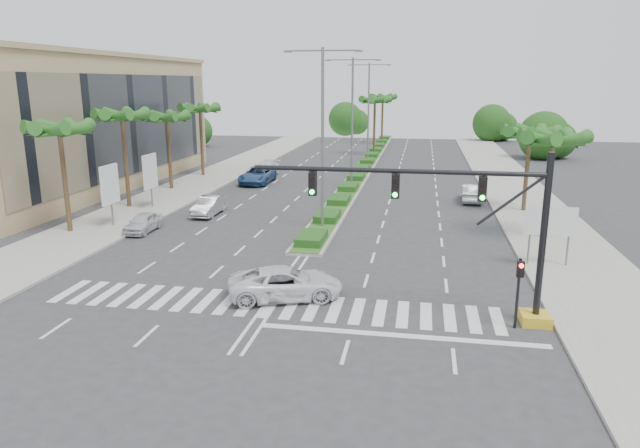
# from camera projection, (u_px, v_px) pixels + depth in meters

# --- Properties ---
(ground) EXTENTS (160.00, 160.00, 0.00)m
(ground) POSITION_uv_depth(u_px,v_px,m) (270.00, 305.00, 25.89)
(ground) COLOR #333335
(ground) RESTS_ON ground
(footpath_right) EXTENTS (6.00, 120.00, 0.15)m
(footpath_right) POSITION_uv_depth(u_px,v_px,m) (537.00, 217.00, 42.38)
(footpath_right) COLOR gray
(footpath_right) RESTS_ON ground
(footpath_left) EXTENTS (6.00, 120.00, 0.15)m
(footpath_left) POSITION_uv_depth(u_px,v_px,m) (156.00, 202.00, 47.57)
(footpath_left) COLOR gray
(footpath_left) RESTS_ON ground
(median) EXTENTS (2.20, 75.00, 0.20)m
(median) POSITION_uv_depth(u_px,v_px,m) (367.00, 165.00, 68.84)
(median) COLOR gray
(median) RESTS_ON ground
(median_grass) EXTENTS (1.80, 75.00, 0.04)m
(median_grass) POSITION_uv_depth(u_px,v_px,m) (367.00, 164.00, 68.81)
(median_grass) COLOR #2B5A1F
(median_grass) RESTS_ON median
(building) EXTENTS (12.00, 36.00, 12.00)m
(building) POSITION_uv_depth(u_px,v_px,m) (73.00, 124.00, 53.70)
(building) COLOR tan
(building) RESTS_ON ground
(signal_gantry) EXTENTS (12.60, 1.20, 7.20)m
(signal_gantry) POSITION_uv_depth(u_px,v_px,m) (486.00, 242.00, 23.47)
(signal_gantry) COLOR gold
(signal_gantry) RESTS_ON ground
(pedestrian_signal) EXTENTS (0.28, 0.36, 3.00)m
(pedestrian_signal) POSITION_uv_depth(u_px,v_px,m) (519.00, 282.00, 22.94)
(pedestrian_signal) COLOR black
(pedestrian_signal) RESTS_ON ground
(direction_sign) EXTENTS (2.70, 0.11, 3.40)m
(direction_sign) POSITION_uv_depth(u_px,v_px,m) (550.00, 224.00, 30.62)
(direction_sign) COLOR slate
(direction_sign) RESTS_ON ground
(billboard_near) EXTENTS (0.18, 2.10, 4.35)m
(billboard_near) POSITION_uv_depth(u_px,v_px,m) (110.00, 185.00, 39.11)
(billboard_near) COLOR slate
(billboard_near) RESTS_ON ground
(billboard_far) EXTENTS (0.18, 2.10, 4.35)m
(billboard_far) POSITION_uv_depth(u_px,v_px,m) (150.00, 172.00, 44.84)
(billboard_far) COLOR slate
(billboard_far) RESTS_ON ground
(palm_left_near) EXTENTS (4.57, 4.68, 7.55)m
(palm_left_near) POSITION_uv_depth(u_px,v_px,m) (60.00, 132.00, 36.63)
(palm_left_near) COLOR brown
(palm_left_near) RESTS_ON ground
(palm_left_mid) EXTENTS (4.57, 4.68, 7.95)m
(palm_left_mid) POSITION_uv_depth(u_px,v_px,m) (122.00, 119.00, 44.18)
(palm_left_mid) COLOR brown
(palm_left_mid) RESTS_ON ground
(palm_left_far) EXTENTS (4.57, 4.68, 7.35)m
(palm_left_far) POSITION_uv_depth(u_px,v_px,m) (167.00, 120.00, 51.96)
(palm_left_far) COLOR brown
(palm_left_far) RESTS_ON ground
(palm_left_end) EXTENTS (4.57, 4.68, 7.75)m
(palm_left_end) POSITION_uv_depth(u_px,v_px,m) (200.00, 111.00, 59.51)
(palm_left_end) COLOR brown
(palm_left_end) RESTS_ON ground
(palm_right_near) EXTENTS (4.57, 4.68, 7.05)m
(palm_right_near) POSITION_uv_depth(u_px,v_px,m) (553.00, 142.00, 35.28)
(palm_right_near) COLOR brown
(palm_right_near) RESTS_ON ground
(palm_right_far) EXTENTS (4.57, 4.68, 6.75)m
(palm_right_far) POSITION_uv_depth(u_px,v_px,m) (530.00, 136.00, 42.99)
(palm_right_far) COLOR brown
(palm_right_far) RESTS_ON ground
(palm_median_a) EXTENTS (4.57, 4.68, 8.05)m
(palm_median_a) POSITION_uv_depth(u_px,v_px,m) (375.00, 102.00, 76.67)
(palm_median_a) COLOR brown
(palm_median_a) RESTS_ON ground
(palm_median_b) EXTENTS (4.57, 4.68, 8.05)m
(palm_median_b) POSITION_uv_depth(u_px,v_px,m) (383.00, 99.00, 90.99)
(palm_median_b) COLOR brown
(palm_median_b) RESTS_ON ground
(streetlight_near) EXTENTS (5.10, 0.25, 12.00)m
(streetlight_near) POSITION_uv_depth(u_px,v_px,m) (323.00, 129.00, 37.61)
(streetlight_near) COLOR slate
(streetlight_near) RESTS_ON ground
(streetlight_mid) EXTENTS (5.10, 0.25, 12.00)m
(streetlight_mid) POSITION_uv_depth(u_px,v_px,m) (352.00, 116.00, 52.89)
(streetlight_mid) COLOR slate
(streetlight_mid) RESTS_ON ground
(streetlight_far) EXTENTS (5.10, 0.25, 12.00)m
(streetlight_far) POSITION_uv_depth(u_px,v_px,m) (368.00, 108.00, 68.16)
(streetlight_far) COLOR slate
(streetlight_far) RESTS_ON ground
(car_parked_a) EXTENTS (1.55, 3.77, 1.28)m
(car_parked_a) POSITION_uv_depth(u_px,v_px,m) (143.00, 223.00, 38.39)
(car_parked_a) COLOR silver
(car_parked_a) RESTS_ON ground
(car_parked_b) EXTENTS (1.50, 4.28, 1.41)m
(car_parked_b) POSITION_uv_depth(u_px,v_px,m) (209.00, 206.00, 43.27)
(car_parked_b) COLOR #9F9FA3
(car_parked_b) RESTS_ON ground
(car_parked_c) EXTENTS (2.83, 5.97, 1.65)m
(car_parked_c) POSITION_uv_depth(u_px,v_px,m) (257.00, 175.00, 56.66)
(car_parked_c) COLOR #294C7E
(car_parked_c) RESTS_ON ground
(car_parked_d) EXTENTS (2.42, 5.30, 1.50)m
(car_parked_d) POSITION_uv_depth(u_px,v_px,m) (266.00, 169.00, 61.12)
(car_parked_d) COLOR white
(car_parked_d) RESTS_ON ground
(car_crossing) EXTENTS (5.82, 4.05, 1.48)m
(car_crossing) POSITION_uv_depth(u_px,v_px,m) (286.00, 283.00, 26.57)
(car_crossing) COLOR white
(car_crossing) RESTS_ON ground
(car_right) EXTENTS (1.82, 4.65, 1.51)m
(car_right) POSITION_uv_depth(u_px,v_px,m) (472.00, 193.00, 48.08)
(car_right) COLOR #B9B9BE
(car_right) RESTS_ON ground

